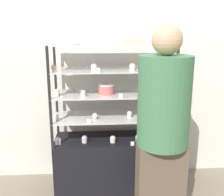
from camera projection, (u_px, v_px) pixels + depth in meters
name	position (u px, v px, depth m)	size (l,w,h in m)	color
ground_plane	(112.00, 187.00, 2.96)	(20.00, 20.00, 0.00)	gray
back_wall	(110.00, 69.00, 3.01)	(8.00, 0.05, 2.60)	silver
display_base	(112.00, 163.00, 2.89)	(1.22, 0.46, 0.60)	black
display_riser_lower	(112.00, 118.00, 2.76)	(1.22, 0.46, 0.25)	black
display_riser_middle	(112.00, 95.00, 2.70)	(1.22, 0.46, 0.25)	black
display_riser_upper	(112.00, 71.00, 2.64)	(1.22, 0.46, 0.25)	black
display_riser_top	(112.00, 46.00, 2.58)	(1.22, 0.46, 0.25)	black
layer_cake_centerpiece	(106.00, 89.00, 2.66)	(0.17, 0.17, 0.11)	#C66660
sheet_cake_frosted	(133.00, 41.00, 2.58)	(0.19, 0.18, 0.07)	#DBBC84
cupcake_0	(58.00, 141.00, 2.66)	(0.06, 0.06, 0.07)	white
cupcake_1	(85.00, 139.00, 2.70)	(0.06, 0.06, 0.07)	beige
cupcake_2	(113.00, 139.00, 2.70)	(0.06, 0.06, 0.07)	beige
cupcake_3	(138.00, 138.00, 2.73)	(0.06, 0.06, 0.07)	#CCB28C
cupcake_4	(164.00, 135.00, 2.81)	(0.06, 0.06, 0.07)	white
price_tag_0	(132.00, 144.00, 2.62)	(0.04, 0.00, 0.04)	white
cupcake_5	(56.00, 117.00, 2.62)	(0.05, 0.05, 0.07)	beige
cupcake_6	(95.00, 116.00, 2.65)	(0.05, 0.05, 0.07)	#CCB28C
cupcake_7	(129.00, 114.00, 2.72)	(0.05, 0.05, 0.07)	beige
cupcake_8	(167.00, 116.00, 2.67)	(0.05, 0.05, 0.07)	beige
price_tag_1	(89.00, 121.00, 2.54)	(0.04, 0.00, 0.04)	white
cupcake_9	(57.00, 92.00, 2.62)	(0.05, 0.05, 0.06)	white
cupcake_10	(83.00, 93.00, 2.57)	(0.05, 0.05, 0.06)	white
cupcake_11	(142.00, 93.00, 2.59)	(0.05, 0.05, 0.06)	#CCB28C
cupcake_12	(166.00, 91.00, 2.65)	(0.05, 0.05, 0.06)	white
price_tag_2	(121.00, 96.00, 2.50)	(0.04, 0.00, 0.04)	white
cupcake_13	(54.00, 68.00, 2.47)	(0.06, 0.06, 0.07)	white
cupcake_14	(94.00, 67.00, 2.54)	(0.06, 0.06, 0.07)	beige
cupcake_15	(132.00, 67.00, 2.57)	(0.06, 0.06, 0.07)	white
cupcake_16	(169.00, 67.00, 2.59)	(0.06, 0.06, 0.07)	beige
price_tag_3	(98.00, 70.00, 2.42)	(0.04, 0.00, 0.04)	white
cupcake_17	(53.00, 41.00, 2.46)	(0.05, 0.05, 0.07)	white
cupcake_18	(112.00, 41.00, 2.45)	(0.05, 0.05, 0.07)	white
cupcake_19	(170.00, 41.00, 2.56)	(0.05, 0.05, 0.07)	white
price_tag_4	(153.00, 43.00, 2.40)	(0.04, 0.00, 0.04)	white
donut_glazed	(75.00, 42.00, 2.61)	(0.13, 0.13, 0.03)	#EFE5CC
customer_figure	(163.00, 130.00, 2.10)	(0.41, 0.41, 1.77)	brown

